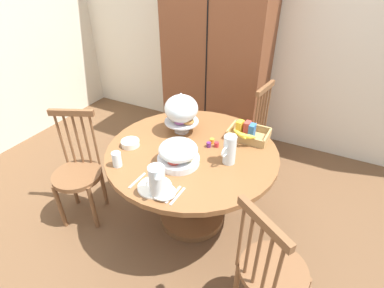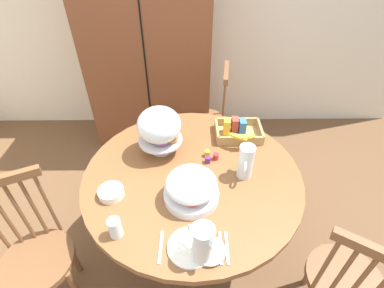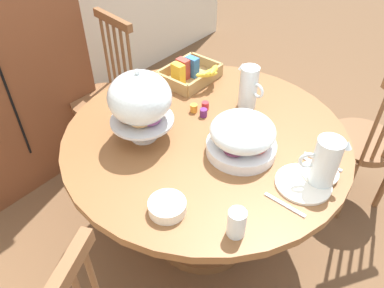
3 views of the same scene
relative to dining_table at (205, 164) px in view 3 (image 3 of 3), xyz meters
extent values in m
plane|color=brown|center=(-0.07, -0.16, -0.55)|extent=(10.00, 10.00, 0.00)
cylinder|color=brown|center=(0.00, 0.00, 0.17)|extent=(1.31, 1.31, 0.04)
cylinder|color=brown|center=(0.00, 0.00, -0.16)|extent=(0.14, 0.14, 0.63)
cylinder|color=brown|center=(0.00, 0.00, -0.52)|extent=(0.56, 0.56, 0.06)
cylinder|color=brown|center=(0.13, 0.95, -0.10)|extent=(0.40, 0.40, 0.04)
cylinder|color=brown|center=(0.01, 1.10, -0.32)|extent=(0.04, 0.04, 0.45)
cylinder|color=brown|center=(-0.03, 0.82, -0.32)|extent=(0.04, 0.04, 0.45)
cylinder|color=brown|center=(0.28, 1.07, -0.32)|extent=(0.04, 0.04, 0.45)
cylinder|color=brown|center=(0.25, 0.79, -0.32)|extent=(0.04, 0.04, 0.45)
cylinder|color=brown|center=(0.30, 1.06, 0.14)|extent=(0.02, 0.02, 0.48)
cylinder|color=brown|center=(0.29, 0.99, 0.14)|extent=(0.02, 0.02, 0.48)
cylinder|color=brown|center=(0.28, 0.92, 0.14)|extent=(0.02, 0.02, 0.48)
cylinder|color=brown|center=(0.27, 0.85, 0.14)|extent=(0.02, 0.02, 0.48)
cylinder|color=brown|center=(0.27, 0.79, 0.14)|extent=(0.02, 0.02, 0.48)
cube|color=brown|center=(0.28, 0.92, 0.40)|extent=(0.08, 0.36, 0.05)
cylinder|color=brown|center=(0.80, -0.52, -0.10)|extent=(0.40, 0.40, 0.04)
cylinder|color=brown|center=(0.99, -0.48, -0.32)|extent=(0.04, 0.04, 0.45)
cylinder|color=brown|center=(0.76, -0.32, -0.32)|extent=(0.04, 0.04, 0.45)
cylinder|color=brown|center=(0.61, -0.56, -0.32)|extent=(0.04, 0.04, 0.45)
cylinder|color=brown|center=(0.60, -0.58, 0.14)|extent=(0.02, 0.02, 0.48)
cylinder|color=silver|center=(-0.20, 0.20, 0.20)|extent=(0.12, 0.12, 0.02)
cylinder|color=silver|center=(-0.20, 0.20, 0.24)|extent=(0.03, 0.03, 0.09)
cylinder|color=silver|center=(-0.20, 0.20, 0.29)|extent=(0.28, 0.28, 0.01)
torus|color=#B27033|center=(-0.13, 0.19, 0.31)|extent=(0.10, 0.10, 0.03)
torus|color=#D19347|center=(-0.18, 0.23, 0.31)|extent=(0.10, 0.10, 0.03)
torus|color=#935628|center=(-0.24, 0.23, 0.31)|extent=(0.10, 0.10, 0.03)
torus|color=tan|center=(-0.23, 0.18, 0.31)|extent=(0.10, 0.10, 0.03)
torus|color=#994C84|center=(-0.19, 0.16, 0.31)|extent=(0.10, 0.10, 0.03)
ellipsoid|color=silver|center=(-0.20, 0.20, 0.40)|extent=(0.27, 0.27, 0.22)
sphere|color=silver|center=(-0.20, 0.20, 0.52)|extent=(0.02, 0.02, 0.02)
cylinder|color=silver|center=(-0.01, -0.20, 0.22)|extent=(0.30, 0.30, 0.05)
ellipsoid|color=beige|center=(0.06, -0.19, 0.25)|extent=(0.09, 0.09, 0.03)
ellipsoid|color=#8CBF59|center=(-0.01, -0.13, 0.25)|extent=(0.09, 0.09, 0.03)
ellipsoid|color=#6B2D4C|center=(-0.07, -0.20, 0.25)|extent=(0.09, 0.09, 0.03)
ellipsoid|color=#CC3D33|center=(0.00, -0.26, 0.25)|extent=(0.09, 0.09, 0.03)
ellipsoid|color=silver|center=(-0.01, -0.20, 0.31)|extent=(0.28, 0.28, 0.13)
cylinder|color=silver|center=(0.04, -0.54, 0.30)|extent=(0.10, 0.10, 0.21)
cylinder|color=orange|center=(0.04, -0.54, 0.27)|extent=(0.09, 0.09, 0.14)
cone|color=silver|center=(0.08, -0.58, 0.39)|extent=(0.05, 0.05, 0.03)
torus|color=silver|center=(0.00, -0.49, 0.31)|extent=(0.06, 0.07, 0.07)
cylinder|color=silver|center=(0.31, -0.02, 0.30)|extent=(0.09, 0.09, 0.22)
cylinder|color=white|center=(0.31, -0.02, 0.27)|extent=(0.08, 0.08, 0.15)
cone|color=silver|center=(0.32, 0.03, 0.39)|extent=(0.04, 0.04, 0.03)
torus|color=silver|center=(0.29, -0.08, 0.31)|extent=(0.03, 0.08, 0.07)
cube|color=tan|center=(0.33, 0.37, 0.20)|extent=(0.30, 0.22, 0.01)
cube|color=tan|center=(0.33, 0.26, 0.23)|extent=(0.30, 0.02, 0.07)
cube|color=tan|center=(0.33, 0.48, 0.23)|extent=(0.30, 0.02, 0.07)
cube|color=tan|center=(0.18, 0.37, 0.23)|extent=(0.02, 0.22, 0.07)
cube|color=tan|center=(0.48, 0.37, 0.23)|extent=(0.02, 0.22, 0.07)
cube|color=gold|center=(0.24, 0.38, 0.26)|extent=(0.05, 0.07, 0.11)
cube|color=#B23D33|center=(0.30, 0.39, 0.26)|extent=(0.05, 0.07, 0.11)
cube|color=#336BAD|center=(0.35, 0.37, 0.26)|extent=(0.04, 0.07, 0.11)
ellipsoid|color=yellow|center=(0.30, 0.23, 0.29)|extent=(0.14, 0.08, 0.05)
ellipsoid|color=yellow|center=(0.33, 0.23, 0.29)|extent=(0.13, 0.03, 0.05)
ellipsoid|color=yellow|center=(0.36, 0.23, 0.29)|extent=(0.14, 0.08, 0.05)
cylinder|color=white|center=(-0.01, -0.49, 0.20)|extent=(0.22, 0.22, 0.01)
cylinder|color=white|center=(0.07, -0.52, 0.21)|extent=(0.15, 0.15, 0.01)
cylinder|color=white|center=(-0.45, -0.17, 0.21)|extent=(0.14, 0.14, 0.04)
cylinder|color=silver|center=(-0.37, -0.42, 0.25)|extent=(0.06, 0.06, 0.11)
cylinder|color=#B7282D|center=(0.15, 0.12, 0.21)|extent=(0.04, 0.04, 0.04)
cylinder|color=orange|center=(0.10, 0.15, 0.21)|extent=(0.04, 0.04, 0.04)
cylinder|color=#5B2366|center=(0.10, 0.09, 0.21)|extent=(0.04, 0.04, 0.04)
cube|color=silver|center=(0.13, -0.50, 0.20)|extent=(0.02, 0.17, 0.01)
cube|color=silver|center=(0.16, -0.50, 0.20)|extent=(0.02, 0.17, 0.01)
cube|color=silver|center=(-0.15, -0.49, 0.20)|extent=(0.02, 0.17, 0.01)
camera|label=1|loc=(0.85, -1.65, 1.46)|focal=27.70mm
camera|label=2|loc=(-0.01, -1.22, 1.42)|focal=26.71mm
camera|label=3|loc=(-1.07, -0.80, 1.26)|focal=34.87mm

